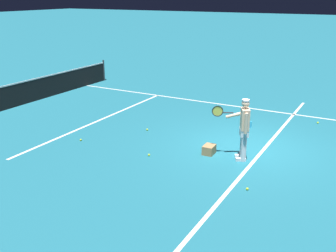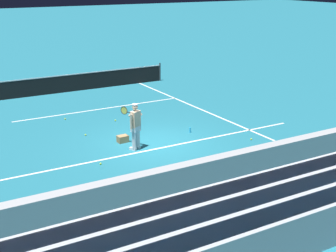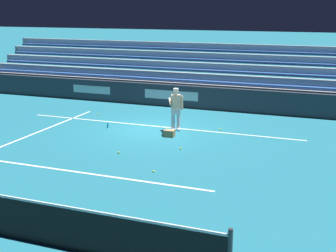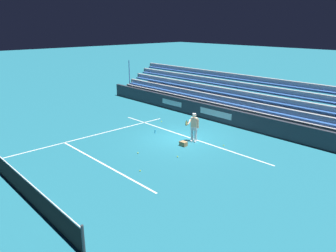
{
  "view_description": "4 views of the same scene",
  "coord_description": "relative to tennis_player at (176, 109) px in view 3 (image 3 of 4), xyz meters",
  "views": [
    {
      "loc": [
        -10.67,
        -3.23,
        4.38
      ],
      "look_at": [
        -1.3,
        1.96,
        0.74
      ],
      "focal_mm": 42.0,
      "sensor_mm": 36.0,
      "label": 1
    },
    {
      "loc": [
        -7.89,
        -14.59,
        6.07
      ],
      "look_at": [
        0.42,
        -0.2,
        0.69
      ],
      "focal_mm": 50.0,
      "sensor_mm": 36.0,
      "label": 2
    },
    {
      "loc": [
        -7.15,
        16.94,
        4.83
      ],
      "look_at": [
        -1.4,
        1.96,
        0.73
      ],
      "focal_mm": 50.0,
      "sensor_mm": 36.0,
      "label": 3
    },
    {
      "loc": [
        -13.17,
        13.32,
        6.62
      ],
      "look_at": [
        -0.69,
        1.69,
        1.31
      ],
      "focal_mm": 35.0,
      "sensor_mm": 36.0,
      "label": 4
    }
  ],
  "objects": [
    {
      "name": "back_wall_sponsor_board",
      "position": [
        0.93,
        -4.31,
        -0.34
      ],
      "size": [
        26.12,
        0.25,
        1.1
      ],
      "color": "#2D333D",
      "rests_on": "ground"
    },
    {
      "name": "court_sideline_white",
      "position": [
        5.03,
        4.16,
        -0.89
      ],
      "size": [
        0.1,
        12.0,
        0.01
      ],
      "primitive_type": "cube",
      "color": "white",
      "rests_on": "ground"
    },
    {
      "name": "tennis_ball_far_left",
      "position": [
        -1.07,
        4.85,
        -0.86
      ],
      "size": [
        0.07,
        0.07,
        0.07
      ],
      "primitive_type": "sphere",
      "color": "#CCE533",
      "rests_on": "ground"
    },
    {
      "name": "tennis_ball_by_box",
      "position": [
        -1.05,
        2.36,
        -0.86
      ],
      "size": [
        0.07,
        0.07,
        0.07
      ],
      "primitive_type": "sphere",
      "color": "#CCE533",
      "rests_on": "ground"
    },
    {
      "name": "court_service_line_white",
      "position": [
        0.92,
        5.66,
        -0.89
      ],
      "size": [
        8.22,
        0.1,
        0.01
      ],
      "primitive_type": "cube",
      "color": "white",
      "rests_on": "ground"
    },
    {
      "name": "tennis_ball_stray_back",
      "position": [
        -1.67,
        -0.72,
        -0.86
      ],
      "size": [
        0.07,
        0.07,
        0.07
      ],
      "primitive_type": "sphere",
      "color": "#CCE533",
      "rests_on": "ground"
    },
    {
      "name": "court_baseline_white",
      "position": [
        0.92,
        -0.34,
        -0.89
      ],
      "size": [
        12.0,
        0.1,
        0.01
      ],
      "primitive_type": "cube",
      "color": "white",
      "rests_on": "ground"
    },
    {
      "name": "tennis_player",
      "position": [
        0.0,
        0.0,
        0.0
      ],
      "size": [
        0.57,
        1.07,
        1.71
      ],
      "color": "silver",
      "rests_on": "ground"
    },
    {
      "name": "ground_plane",
      "position": [
        0.92,
        0.16,
        -0.89
      ],
      "size": [
        160.0,
        160.0,
        0.0
      ],
      "primitive_type": "plane",
      "color": "#1E6B7F"
    },
    {
      "name": "ball_box_cardboard",
      "position": [
        -0.08,
        0.94,
        -0.76
      ],
      "size": [
        0.41,
        0.32,
        0.26
      ],
      "primitive_type": "cube",
      "rotation": [
        0.0,
        0.0,
        0.04
      ],
      "color": "#A87F51",
      "rests_on": "ground"
    },
    {
      "name": "tennis_ball_on_baseline",
      "position": [
        4.31,
        -1.33,
        -0.86
      ],
      "size": [
        0.07,
        0.07,
        0.07
      ],
      "primitive_type": "sphere",
      "color": "#CCE533",
      "rests_on": "ground"
    },
    {
      "name": "bleacher_stand",
      "position": [
        0.92,
        -6.54,
        -0.13
      ],
      "size": [
        24.82,
        3.2,
        3.4
      ],
      "color": "#9EA3A8",
      "rests_on": "ground"
    },
    {
      "name": "water_bottle",
      "position": [
        2.75,
        0.62,
        -0.78
      ],
      "size": [
        0.07,
        0.07,
        0.22
      ],
      "primitive_type": "cylinder",
      "color": "#33B2E5",
      "rests_on": "ground"
    },
    {
      "name": "tennis_ball_far_right",
      "position": [
        0.76,
        3.55,
        -0.86
      ],
      "size": [
        0.07,
        0.07,
        0.07
      ],
      "primitive_type": "sphere",
      "color": "#CCE533",
      "rests_on": "ground"
    }
  ]
}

